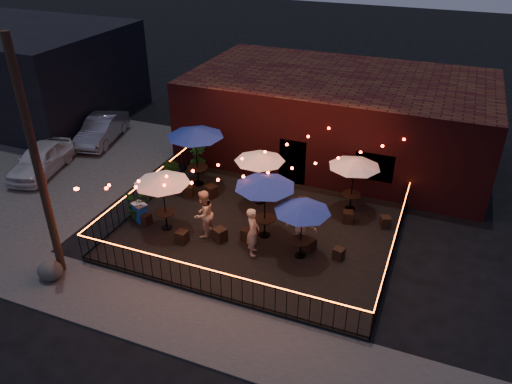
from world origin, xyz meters
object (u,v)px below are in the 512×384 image
(cafe_table_1, at_px, (195,133))
(cafe_table_4, at_px, (302,208))
(utility_pole, at_px, (37,166))
(cafe_table_5, at_px, (355,164))
(cafe_table_3, at_px, (260,158))
(cooler, at_px, (140,212))
(cafe_table_2, at_px, (265,183))
(cafe_table_0, at_px, (162,180))
(boulder, at_px, (50,271))

(cafe_table_1, xyz_separation_m, cafe_table_4, (5.78, -3.34, -0.50))
(utility_pole, relative_size, cafe_table_4, 3.69)
(cafe_table_5, bearing_deg, utility_pole, -138.29)
(cafe_table_3, bearing_deg, cooler, -141.33)
(cafe_table_1, height_order, cafe_table_2, cafe_table_1)
(cafe_table_0, relative_size, cafe_table_4, 1.25)
(cafe_table_0, bearing_deg, cooler, 176.64)
(cafe_table_3, bearing_deg, cafe_table_5, 13.82)
(cafe_table_1, height_order, cafe_table_4, cafe_table_1)
(utility_pole, bearing_deg, cooler, 75.47)
(cafe_table_2, height_order, cafe_table_4, cafe_table_2)
(cafe_table_0, distance_m, cafe_table_3, 4.04)
(cafe_table_3, height_order, boulder, cafe_table_3)
(cafe_table_4, height_order, boulder, cafe_table_4)
(cafe_table_4, relative_size, cafe_table_5, 0.96)
(cafe_table_4, relative_size, boulder, 2.43)
(cafe_table_3, relative_size, cafe_table_5, 1.16)
(cafe_table_3, relative_size, cooler, 3.40)
(cafe_table_2, height_order, boulder, cafe_table_2)
(cafe_table_4, height_order, cooler, cafe_table_4)
(cafe_table_5, distance_m, boulder, 11.62)
(cafe_table_3, xyz_separation_m, cafe_table_4, (2.68, -2.88, -0.09))
(cafe_table_3, xyz_separation_m, cooler, (-3.80, -3.04, -1.66))
(utility_pole, relative_size, cafe_table_5, 3.55)
(cafe_table_3, height_order, cooler, cafe_table_3)
(cafe_table_5, bearing_deg, cooler, -152.06)
(cafe_table_1, xyz_separation_m, cafe_table_2, (4.16, -2.63, -0.23))
(utility_pole, bearing_deg, cafe_table_0, 58.11)
(cafe_table_5, bearing_deg, cafe_table_0, -147.12)
(cafe_table_1, height_order, cafe_table_3, cafe_table_1)
(cafe_table_0, bearing_deg, cafe_table_3, 50.31)
(cafe_table_0, xyz_separation_m, cafe_table_1, (-0.52, 3.57, 0.36))
(utility_pole, distance_m, cafe_table_2, 7.39)
(utility_pole, relative_size, cooler, 10.40)
(cafe_table_0, bearing_deg, cafe_table_2, 14.39)
(utility_pole, height_order, cafe_table_0, utility_pole)
(cafe_table_2, bearing_deg, cafe_table_5, 50.32)
(cafe_table_0, relative_size, cafe_table_3, 1.04)
(cooler, distance_m, boulder, 4.09)
(cafe_table_0, relative_size, cafe_table_1, 0.93)
(cafe_table_1, distance_m, cafe_table_3, 3.16)
(utility_pole, distance_m, cooler, 4.98)
(cafe_table_1, distance_m, boulder, 7.97)
(cafe_table_2, distance_m, cafe_table_5, 3.98)
(cafe_table_0, height_order, cooler, cafe_table_0)
(cooler, bearing_deg, cafe_table_4, 24.47)
(cafe_table_2, bearing_deg, boulder, -139.94)
(cooler, bearing_deg, cafe_table_3, 61.76)
(cafe_table_4, height_order, cafe_table_5, cafe_table_5)
(cafe_table_0, xyz_separation_m, cafe_table_3, (2.58, 3.11, -0.04))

